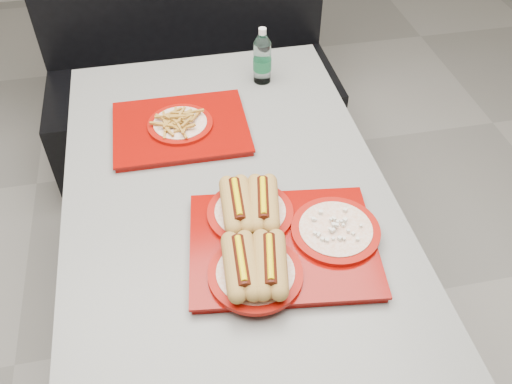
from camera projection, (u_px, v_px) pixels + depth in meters
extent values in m
plane|color=gray|center=(234.00, 326.00, 2.06)|extent=(6.00, 6.00, 0.00)
cylinder|color=black|center=(233.00, 323.00, 2.04)|extent=(0.52, 0.52, 0.05)
cylinder|color=black|center=(230.00, 265.00, 1.79)|extent=(0.11, 0.11, 0.66)
cube|color=black|center=(226.00, 196.00, 1.56)|extent=(0.92, 1.42, 0.01)
cube|color=gray|center=(226.00, 190.00, 1.54)|extent=(0.90, 1.40, 0.04)
cube|color=black|center=(196.00, 119.00, 2.61)|extent=(1.30, 0.55, 0.45)
cube|color=#7B0703|center=(283.00, 247.00, 1.36)|extent=(0.49, 0.41, 0.02)
cube|color=#7B0703|center=(283.00, 243.00, 1.35)|extent=(0.51, 0.42, 0.01)
cylinder|color=#8C0B04|center=(255.00, 274.00, 1.27)|extent=(0.23, 0.23, 0.01)
cylinder|color=white|center=(255.00, 272.00, 1.27)|extent=(0.19, 0.19, 0.01)
cylinder|color=#8C0B04|center=(250.00, 213.00, 1.41)|extent=(0.23, 0.23, 0.01)
cylinder|color=white|center=(250.00, 211.00, 1.40)|extent=(0.19, 0.19, 0.01)
cylinder|color=#8C0B04|center=(336.00, 230.00, 1.37)|extent=(0.23, 0.23, 0.01)
cylinder|color=white|center=(336.00, 228.00, 1.36)|extent=(0.19, 0.19, 0.01)
cube|color=#7B0703|center=(181.00, 130.00, 1.69)|extent=(0.41, 0.32, 0.02)
cube|color=#7B0703|center=(181.00, 127.00, 1.69)|extent=(0.42, 0.33, 0.01)
cylinder|color=#8C0B04|center=(180.00, 124.00, 1.68)|extent=(0.20, 0.20, 0.01)
cylinder|color=white|center=(180.00, 123.00, 1.67)|extent=(0.17, 0.17, 0.00)
cylinder|color=silver|center=(262.00, 62.00, 1.85)|extent=(0.06, 0.06, 0.15)
cylinder|color=#175F37|center=(262.00, 64.00, 1.86)|extent=(0.06, 0.06, 0.04)
cone|color=silver|center=(262.00, 39.00, 1.79)|extent=(0.06, 0.06, 0.03)
cylinder|color=silver|center=(262.00, 31.00, 1.77)|extent=(0.03, 0.03, 0.02)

